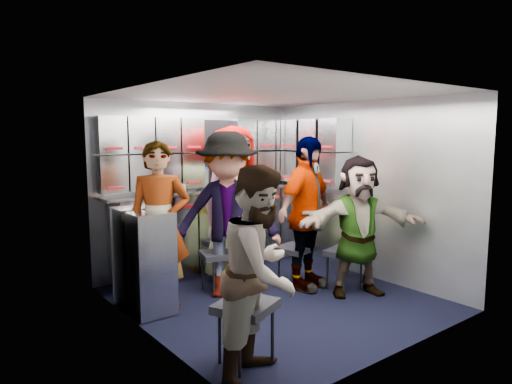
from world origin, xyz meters
TOP-DOWN VIEW (x-y plane):
  - floor at (0.00, 0.00)m, footprint 3.00×3.00m
  - wall_back at (0.00, 1.50)m, footprint 2.80×0.04m
  - wall_left at (-1.40, 0.00)m, footprint 0.04×3.00m
  - wall_right at (1.40, 0.00)m, footprint 0.04×3.00m
  - ceiling at (0.00, 0.00)m, footprint 2.80×3.00m
  - cart_bank_back at (0.00, 1.29)m, footprint 2.68×0.38m
  - cart_bank_left at (-1.19, 0.56)m, footprint 0.38×0.76m
  - counter at (0.00, 1.29)m, footprint 2.68×0.42m
  - locker_bank_back at (0.00, 1.35)m, footprint 2.68×0.28m
  - locker_bank_right at (1.25, 0.70)m, footprint 0.28×1.00m
  - right_cabinet at (1.25, 0.60)m, footprint 0.28×1.20m
  - coffee_niche at (0.18, 1.41)m, footprint 0.46×0.16m
  - red_latch_strip at (0.00, 1.09)m, footprint 2.60×0.02m
  - jump_seat_near_left at (-1.05, -0.92)m, footprint 0.53×0.51m
  - jump_seat_mid_left at (-0.32, 0.58)m, footprint 0.45×0.44m
  - jump_seat_center at (0.03, 0.97)m, footprint 0.43×0.42m
  - jump_seat_mid_right at (0.49, 0.23)m, footprint 0.44×0.42m
  - jump_seat_near_right at (0.80, -0.24)m, footprint 0.46×0.44m
  - attendant_standing at (-1.05, 0.49)m, footprint 0.72×0.66m
  - attendant_arc_a at (-1.05, -1.10)m, footprint 0.91×0.86m
  - attendant_arc_b at (-0.32, 0.40)m, footprint 1.29×1.19m
  - attendant_arc_c at (0.03, 0.79)m, footprint 0.93×0.65m
  - attendant_arc_d at (0.49, 0.05)m, footprint 1.06×0.65m
  - attendant_arc_e at (0.80, -0.42)m, footprint 1.43×1.02m
  - bottle_left at (-0.06, 1.24)m, footprint 0.06×0.06m
  - bottle_mid at (-0.69, 1.24)m, footprint 0.06×0.06m
  - bottle_right at (0.75, 1.24)m, footprint 0.07×0.07m
  - cup_left at (-0.39, 1.23)m, footprint 0.07×0.07m
  - cup_right at (0.99, 1.23)m, footprint 0.07×0.07m

SIDE VIEW (x-z plane):
  - floor at x=0.00m, z-range 0.00..0.00m
  - jump_seat_mid_left at x=-0.32m, z-range 0.17..0.60m
  - jump_seat_center at x=0.03m, z-range 0.17..0.60m
  - jump_seat_mid_right at x=0.49m, z-range 0.17..0.61m
  - jump_seat_near_right at x=0.80m, z-range 0.17..0.62m
  - jump_seat_near_left at x=-1.05m, z-range 0.18..0.66m
  - cart_bank_back at x=0.00m, z-range 0.00..0.99m
  - cart_bank_left at x=-1.19m, z-range 0.00..0.99m
  - right_cabinet at x=1.25m, z-range 0.00..1.00m
  - attendant_arc_e at x=0.80m, z-range 0.00..1.49m
  - attendant_arc_a at x=-1.05m, z-range 0.00..1.50m
  - attendant_standing at x=-1.05m, z-range 0.00..1.65m
  - attendant_arc_d at x=0.49m, z-range 0.00..1.69m
  - attendant_arc_b at x=-0.32m, z-range 0.00..1.74m
  - red_latch_strip at x=0.00m, z-range 0.86..0.90m
  - attendant_arc_c at x=0.03m, z-range 0.00..1.81m
  - counter at x=0.00m, z-range 1.00..1.03m
  - wall_back at x=0.00m, z-range 0.00..2.10m
  - wall_left at x=-1.40m, z-range 0.00..2.10m
  - wall_right at x=1.40m, z-range 0.00..2.10m
  - cup_left at x=-0.39m, z-range 1.03..1.13m
  - cup_right at x=0.99m, z-range 1.03..1.14m
  - bottle_mid at x=-0.69m, z-range 1.03..1.27m
  - bottle_left at x=-0.06m, z-range 1.03..1.29m
  - bottle_right at x=0.75m, z-range 1.03..1.30m
  - coffee_niche at x=0.18m, z-range 1.05..1.89m
  - locker_bank_back at x=0.00m, z-range 1.08..1.90m
  - locker_bank_right at x=1.25m, z-range 1.08..1.90m
  - ceiling at x=0.00m, z-range 2.09..2.11m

